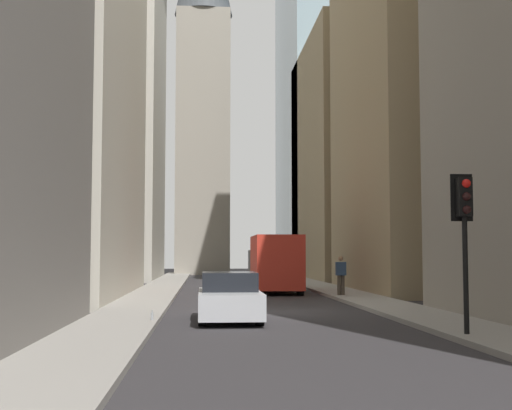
{
  "coord_description": "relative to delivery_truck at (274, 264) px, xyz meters",
  "views": [
    {
      "loc": [
        -23.19,
        2.14,
        1.96
      ],
      "look_at": [
        15.45,
        -0.76,
        4.7
      ],
      "focal_mm": 48.39,
      "sensor_mm": 36.0,
      "label": 1
    }
  ],
  "objects": [
    {
      "name": "building_left_far",
      "position": [
        17.59,
        -9.2,
        7.68
      ],
      "size": [
        16.68,
        10.0,
        18.29
      ],
      "color": "#9E8966",
      "rests_on": "ground_plane"
    },
    {
      "name": "church_spire",
      "position": [
        31.16,
        3.73,
        18.41
      ],
      "size": [
        5.6,
        5.6,
        38.06
      ],
      "color": "gray",
      "rests_on": "ground_plane"
    },
    {
      "name": "building_right_far",
      "position": [
        18.66,
        11.99,
        13.06
      ],
      "size": [
        14.5,
        10.5,
        29.01
      ],
      "color": "#B7B2A5",
      "rests_on": "ground_plane"
    },
    {
      "name": "pedestrian",
      "position": [
        -4.53,
        -2.49,
        -0.39
      ],
      "size": [
        0.26,
        0.44,
        1.71
      ],
      "color": "#473D33",
      "rests_on": "sidewalk_left"
    },
    {
      "name": "discarded_bottle",
      "position": [
        -15.45,
        4.96,
        -1.21
      ],
      "size": [
        0.07,
        0.07,
        0.27
      ],
      "color": "#999EA3",
      "rests_on": "sidewalk_right"
    },
    {
      "name": "delivery_truck",
      "position": [
        0.0,
        0.0,
        0.0
      ],
      "size": [
        6.46,
        2.25,
        2.84
      ],
      "color": "red",
      "rests_on": "ground_plane"
    },
    {
      "name": "sidewalk_right",
      "position": [
        -11.54,
        5.9,
        -1.39
      ],
      "size": [
        90.0,
        2.2,
        0.14
      ],
      "primitive_type": "cube",
      "color": "gray",
      "rests_on": "ground_plane"
    },
    {
      "name": "sedan_silver",
      "position": [
        -14.49,
        2.8,
        -0.8
      ],
      "size": [
        4.3,
        1.78,
        1.42
      ],
      "color": "#B7BABF",
      "rests_on": "ground_plane"
    },
    {
      "name": "sidewalk_left",
      "position": [
        -11.54,
        -3.1,
        -1.39
      ],
      "size": [
        90.0,
        2.2,
        0.14
      ],
      "primitive_type": "cube",
      "color": "gray",
      "rests_on": "ground_plane"
    },
    {
      "name": "ground_plane",
      "position": [
        -11.54,
        1.4,
        -1.46
      ],
      "size": [
        135.0,
        135.0,
        0.0
      ],
      "primitive_type": "plane",
      "color": "#302D30"
    },
    {
      "name": "building_right_midfar",
      "position": [
        -2.96,
        12.0,
        9.38
      ],
      "size": [
        16.91,
        10.0,
        21.68
      ],
      "color": "beige",
      "rests_on": "ground_plane"
    },
    {
      "name": "traffic_light_foreground",
      "position": [
        -19.33,
        -2.42,
        1.37
      ],
      "size": [
        0.43,
        0.52,
        3.67
      ],
      "color": "black",
      "rests_on": "sidewalk_left"
    }
  ]
}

